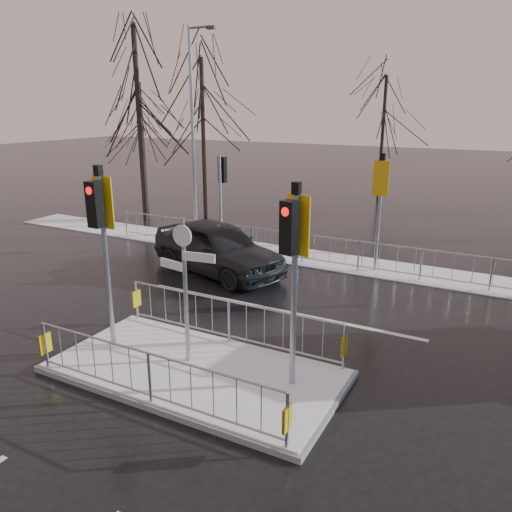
% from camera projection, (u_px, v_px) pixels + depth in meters
% --- Properties ---
extents(ground, '(120.00, 120.00, 0.00)m').
position_uv_depth(ground, '(195.00, 374.00, 10.27)').
color(ground, black).
rests_on(ground, ground).
extents(snow_verge, '(30.00, 2.00, 0.04)m').
position_uv_depth(snow_verge, '(335.00, 262.00, 17.53)').
color(snow_verge, white).
rests_on(snow_verge, ground).
extents(lane_markings, '(8.00, 11.38, 0.01)m').
position_uv_depth(lane_markings, '(186.00, 381.00, 9.99)').
color(lane_markings, silver).
rests_on(lane_markings, ground).
extents(traffic_island, '(6.00, 3.04, 4.15)m').
position_uv_depth(traffic_island, '(194.00, 356.00, 10.17)').
color(traffic_island, slate).
rests_on(traffic_island, ground).
extents(far_kerb_fixtures, '(18.00, 0.65, 3.83)m').
position_uv_depth(far_kerb_fixtures, '(339.00, 239.00, 16.68)').
color(far_kerb_fixtures, '#9A9FA8').
rests_on(far_kerb_fixtures, ground).
extents(car_far_lane, '(5.40, 3.45, 1.71)m').
position_uv_depth(car_far_lane, '(217.00, 247.00, 16.27)').
color(car_far_lane, black).
rests_on(car_far_lane, ground).
extents(tree_near_a, '(4.75, 4.75, 8.97)m').
position_uv_depth(tree_near_a, '(137.00, 86.00, 22.50)').
color(tree_near_a, black).
rests_on(tree_near_a, ground).
extents(tree_near_b, '(4.00, 4.00, 7.55)m').
position_uv_depth(tree_near_b, '(203.00, 108.00, 22.93)').
color(tree_near_b, black).
rests_on(tree_near_b, ground).
extents(tree_near_c, '(3.50, 3.50, 6.61)m').
position_uv_depth(tree_near_c, '(142.00, 121.00, 25.98)').
color(tree_near_c, black).
rests_on(tree_near_c, ground).
extents(tree_far_a, '(3.75, 3.75, 7.08)m').
position_uv_depth(tree_far_a, '(384.00, 114.00, 28.36)').
color(tree_far_a, black).
rests_on(tree_far_a, ground).
extents(street_lamp_left, '(1.25, 0.18, 8.20)m').
position_uv_depth(street_lamp_left, '(194.00, 126.00, 19.88)').
color(street_lamp_left, '#9A9FA8').
rests_on(street_lamp_left, ground).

